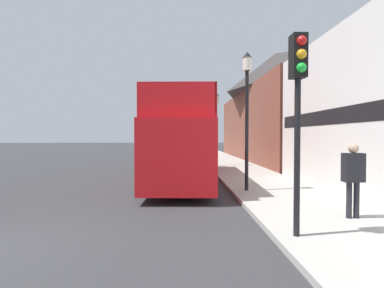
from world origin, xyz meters
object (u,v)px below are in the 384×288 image
Objects in this scene: tour_bus at (183,144)px; parked_car_ahead_of_bus at (191,156)px; lamp_post_nearest at (247,96)px; lamp_post_third at (206,120)px; lamp_post_second at (216,115)px; traffic_signal at (298,89)px; pedestrian_nearest at (353,173)px.

parked_car_ahead_of_bus is at bearing 88.14° from tour_bus.
lamp_post_nearest is (2.28, -3.43, 1.84)m from tour_bus.
lamp_post_third is at bearing 83.76° from tour_bus.
tour_bus is 15.45m from lamp_post_third.
lamp_post_nearest reaches higher than parked_car_ahead_of_bus.
parked_car_ahead_of_bus is 0.91× the size of lamp_post_second.
lamp_post_third is (2.40, 15.13, 1.98)m from tour_bus.
lamp_post_third reaches higher than tour_bus.
lamp_post_second is 0.94× the size of lamp_post_third.
lamp_post_third is at bearing 76.65° from parked_car_ahead_of_bus.
lamp_post_third reaches higher than traffic_signal.
parked_car_ahead_of_bus is 14.90m from pedestrian_nearest.
parked_car_ahead_of_bus is 2.46× the size of pedestrian_nearest.
lamp_post_nearest is (1.69, -10.73, 2.87)m from parked_car_ahead_of_bus.
pedestrian_nearest is 0.36× the size of lamp_post_nearest.
traffic_signal is at bearing -146.05° from pedestrian_nearest.
tour_bus is 8.81m from traffic_signal.
lamp_post_third is at bearing 89.19° from lamp_post_second.
traffic_signal reaches higher than parked_car_ahead_of_bus.
lamp_post_nearest is 0.96× the size of lamp_post_third.
pedestrian_nearest is (4.03, -7.18, -0.50)m from tour_bus.
traffic_signal reaches higher than tour_bus.
parked_car_ahead_of_bus is 0.85× the size of lamp_post_third.
lamp_post_second is 9.29m from lamp_post_third.
lamp_post_third is (0.23, 23.57, 0.68)m from traffic_signal.
lamp_post_nearest reaches higher than tour_bus.
tour_bus is 8.25m from pedestrian_nearest.
lamp_post_third reaches higher than parked_car_ahead_of_bus.
traffic_signal is 0.79× the size of lamp_post_nearest.
traffic_signal is 14.29m from lamp_post_second.
lamp_post_nearest is 18.57m from lamp_post_third.
lamp_post_nearest is at bearing -53.66° from tour_bus.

